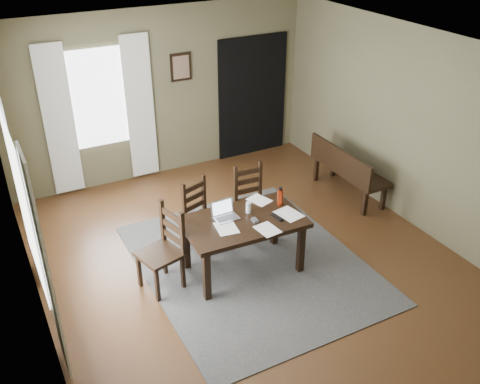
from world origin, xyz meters
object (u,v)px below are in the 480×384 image
chair_back_right (252,201)px  dining_table (243,226)px  chair_back_left (202,216)px  bench (346,167)px  water_bottle (280,197)px  laptop (224,213)px  chair_end (163,250)px

chair_back_right → dining_table: bearing=-122.8°
chair_back_left → chair_back_right: bearing=-19.8°
dining_table → chair_back_right: 0.89m
dining_table → chair_back_right: chair_back_right is taller
dining_table → bench: bearing=24.8°
chair_back_left → water_bottle: water_bottle is taller
chair_back_right → laptop: chair_back_right is taller
chair_end → laptop: (0.80, 0.01, 0.27)m
chair_back_left → laptop: (0.06, -0.54, 0.32)m
dining_table → chair_back_left: (-0.23, 0.71, -0.18)m
dining_table → chair_end: (-0.97, 0.16, -0.13)m
laptop → chair_end: bearing=178.8°
bench → chair_back_right: bearing=97.6°
chair_end → dining_table: bearing=65.8°
chair_end → chair_back_right: size_ratio=1.06×
chair_end → bench: size_ratio=0.72×
dining_table → chair_back_right: bearing=56.3°
chair_back_right → laptop: (-0.69, -0.54, 0.30)m
chair_end → chair_back_right: chair_end is taller
bench → water_bottle: bearing=116.2°
chair_end → chair_back_right: 1.59m
chair_back_left → laptop: bearing=-103.2°
dining_table → bench: bench is taller
chair_end → bench: bearing=88.7°
dining_table → chair_back_right: size_ratio=1.51×
chair_back_left → chair_back_right: (0.75, 0.00, 0.02)m
chair_back_left → bench: bearing=-14.5°
chair_back_right → laptop: size_ratio=3.26×
chair_back_right → water_bottle: size_ratio=4.00×
dining_table → chair_end: bearing=173.0°
dining_table → water_bottle: 0.62m
chair_end → water_bottle: (1.54, -0.05, 0.33)m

